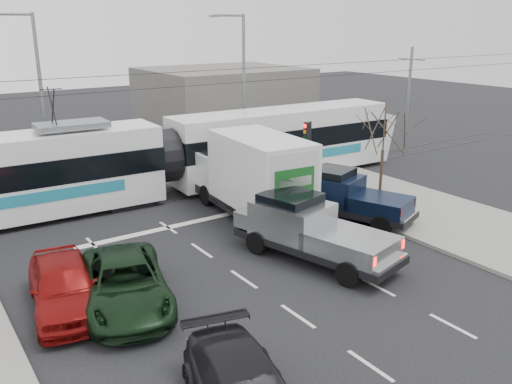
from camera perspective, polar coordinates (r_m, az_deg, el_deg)
ground at (r=19.88m, az=2.84°, el=-7.92°), size 120.00×120.00×0.00m
sidewalk_right at (r=25.92m, az=18.93°, el=-2.54°), size 6.00×60.00×0.15m
rails at (r=27.93m, az=-9.63°, el=-0.54°), size 60.00×1.60×0.03m
building_right at (r=45.01m, az=-3.47°, el=9.72°), size 12.00×10.00×5.00m
bare_tree at (r=25.43m, az=13.34°, el=6.28°), size 2.40×2.40×5.00m
traffic_signal at (r=27.70m, az=5.50°, el=5.33°), size 0.44×0.44×3.60m
street_lamp_near at (r=33.81m, az=-1.56°, el=11.66°), size 2.38×0.25×9.00m
street_lamp_far at (r=31.18m, az=-22.02°, el=9.93°), size 2.38×0.25×9.00m
catenary at (r=27.01m, az=-10.05°, el=7.30°), size 60.00×0.20×7.00m
tram at (r=27.65m, az=-9.75°, el=3.63°), size 28.13×3.92×5.72m
silver_pickup at (r=20.35m, az=5.45°, el=-3.80°), size 3.69×6.79×2.34m
box_truck at (r=24.27m, az=-0.25°, el=1.63°), size 3.24×7.88×3.85m
navy_pickup at (r=24.47m, az=9.52°, el=-0.40°), size 3.77×5.71×2.26m
green_car at (r=17.53m, az=-13.57°, el=-9.35°), size 3.82×5.88×1.50m
red_car at (r=17.80m, az=-19.59°, el=-9.21°), size 2.72×5.10×1.65m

